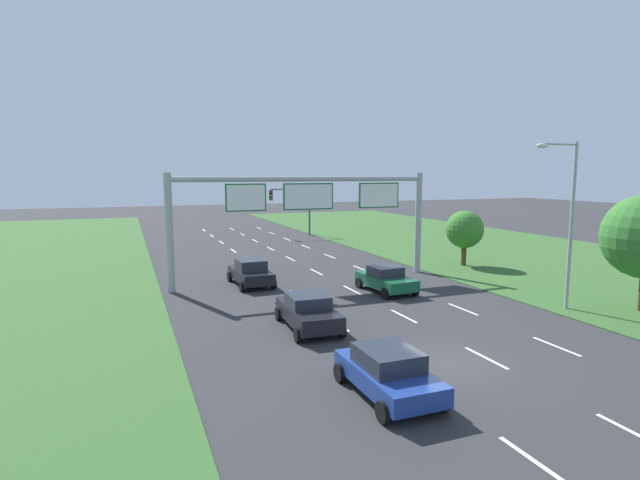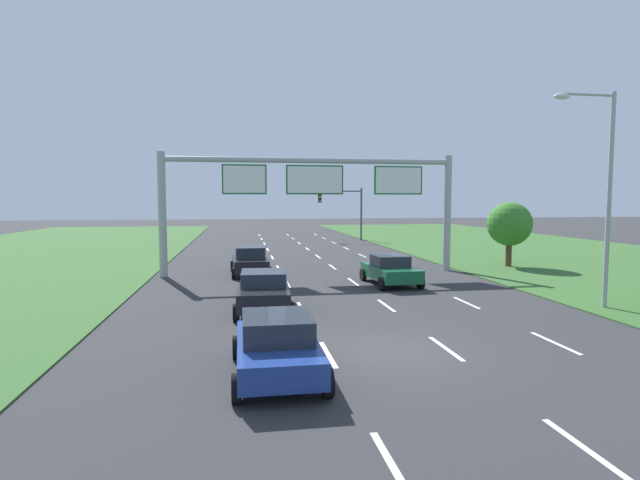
{
  "view_description": "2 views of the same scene",
  "coord_description": "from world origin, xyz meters",
  "views": [
    {
      "loc": [
        -10.69,
        -14.59,
        6.9
      ],
      "look_at": [
        -0.05,
        12.68,
        3.03
      ],
      "focal_mm": 28.0,
      "sensor_mm": 36.0,
      "label": 1
    },
    {
      "loc": [
        -4.16,
        -13.49,
        4.33
      ],
      "look_at": [
        0.54,
        15.54,
        1.96
      ],
      "focal_mm": 28.0,
      "sensor_mm": 36.0,
      "label": 2
    }
  ],
  "objects": [
    {
      "name": "car_lead_silver",
      "position": [
        3.44,
        10.9,
        0.75
      ],
      "size": [
        2.41,
        4.2,
        1.5
      ],
      "rotation": [
        0.0,
        0.0,
        0.06
      ],
      "color": "#145633",
      "rests_on": "ground_plane"
    },
    {
      "name": "lane_dashes_inner_left",
      "position": [
        -1.75,
        15.0,
        0.0
      ],
      "size": [
        0.14,
        68.4,
        0.01
      ],
      "color": "white",
      "rests_on": "ground_plane"
    },
    {
      "name": "car_near_red",
      "position": [
        -3.26,
        5.91,
        0.78
      ],
      "size": [
        2.36,
        4.54,
        1.54
      ],
      "rotation": [
        0.0,
        0.0,
        -0.05
      ],
      "color": "black",
      "rests_on": "ground_plane"
    },
    {
      "name": "car_mid_lane",
      "position": [
        -3.59,
        15.53,
        0.8
      ],
      "size": [
        2.31,
        4.34,
        1.63
      ],
      "rotation": [
        0.0,
        0.0,
        0.04
      ],
      "color": "black",
      "rests_on": "ground_plane"
    },
    {
      "name": "traffic_light_mast",
      "position": [
        6.8,
        38.47,
        3.87
      ],
      "size": [
        4.76,
        0.49,
        5.6
      ],
      "color": "#47494F",
      "rests_on": "ground_plane"
    },
    {
      "name": "sign_gantry",
      "position": [
        0.22,
        15.35,
        4.94
      ],
      "size": [
        17.24,
        0.44,
        7.0
      ],
      "color": "#9EA0A5",
      "rests_on": "ground_plane"
    },
    {
      "name": "lane_dashes_slip",
      "position": [
        5.25,
        15.0,
        0.0
      ],
      "size": [
        0.14,
        68.4,
        0.01
      ],
      "color": "white",
      "rests_on": "ground_plane"
    },
    {
      "name": "ground_plane",
      "position": [
        0.0,
        0.0,
        0.0
      ],
      "size": [
        200.0,
        200.0,
        0.0
      ],
      "primitive_type": "plane",
      "color": "#2D2D30"
    },
    {
      "name": "car_far_ahead",
      "position": [
        -3.29,
        -1.48,
        0.77
      ],
      "size": [
        2.21,
        4.11,
        1.51
      ],
      "rotation": [
        0.0,
        0.0,
        0.0
      ],
      "color": "navy",
      "rests_on": "ground_plane"
    },
    {
      "name": "lane_dashes_inner_right",
      "position": [
        1.75,
        15.0,
        0.0
      ],
      "size": [
        0.14,
        68.4,
        0.01
      ],
      "color": "white",
      "rests_on": "ground_plane"
    },
    {
      "name": "grass_verge_right",
      "position": [
        21.0,
        10.0,
        0.03
      ],
      "size": [
        24.0,
        120.0,
        0.06
      ],
      "primitive_type": "cube",
      "color": "#335B28",
      "rests_on": "ground_plane"
    },
    {
      "name": "roadside_tree_mid",
      "position": [
        12.97,
        16.11,
        2.77
      ],
      "size": [
        2.81,
        2.81,
        4.2
      ],
      "color": "#513823",
      "rests_on": "ground_plane"
    },
    {
      "name": "street_lamp",
      "position": [
        9.81,
        4.07,
        5.08
      ],
      "size": [
        2.61,
        0.32,
        8.5
      ],
      "color": "#9EA0A5",
      "rests_on": "ground_plane"
    }
  ]
}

